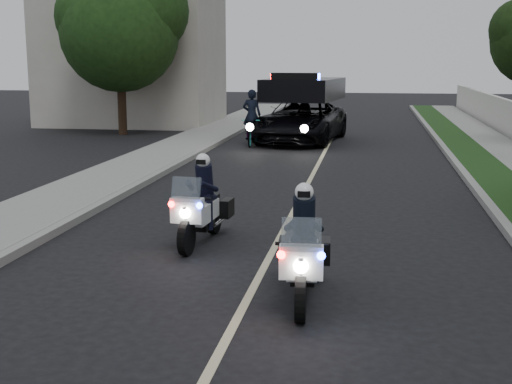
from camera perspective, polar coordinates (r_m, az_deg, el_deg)
ground at (r=8.01m, az=-2.72°, el=-12.45°), size 120.00×120.00×0.00m
curb_right at (r=17.65m, az=17.50°, el=0.24°), size 0.20×60.00×0.15m
grass_verge at (r=17.76m, az=19.73°, el=0.17°), size 1.20×60.00×0.16m
curb_left at (r=18.36m, az=-8.72°, el=1.01°), size 0.20×60.00×0.15m
sidewalk_left at (r=18.73m, az=-11.92°, el=1.10°), size 2.00×60.00×0.16m
building_far at (r=35.15m, az=-10.01°, el=11.21°), size 8.00×6.00×7.00m
lane_marking at (r=17.55m, az=4.12°, el=0.42°), size 0.12×50.00×0.01m
police_moto_left at (r=12.25m, az=-4.45°, el=-4.18°), size 0.78×1.89×1.57m
police_moto_right at (r=9.44m, az=3.82°, el=-8.78°), size 0.77×1.89×1.57m
police_suv at (r=27.17m, az=3.70°, el=4.11°), size 3.43×6.15×2.85m
bicycle at (r=25.95m, az=-0.34°, el=3.82°), size 0.80×1.96×1.00m
cyclist at (r=25.95m, az=-0.34°, el=3.82°), size 0.69×0.47×1.87m
tree_left_near at (r=30.28m, az=-10.79°, el=4.63°), size 6.40×6.40×8.25m
tree_left_far at (r=34.85m, az=-8.70°, el=5.49°), size 6.91×6.91×9.10m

